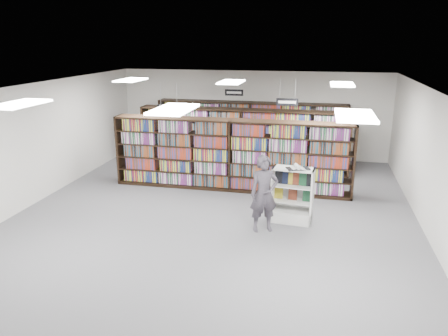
% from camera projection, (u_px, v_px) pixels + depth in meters
% --- Properties ---
extents(floor, '(12.00, 12.00, 0.00)m').
position_uv_depth(floor, '(215.00, 214.00, 11.19)').
color(floor, '#48484C').
rests_on(floor, ground).
extents(ceiling, '(10.00, 12.00, 0.10)m').
position_uv_depth(ceiling, '(214.00, 88.00, 10.27)').
color(ceiling, white).
rests_on(ceiling, wall_back).
extents(wall_back, '(10.00, 0.10, 3.20)m').
position_uv_depth(wall_back, '(252.00, 114.00, 16.35)').
color(wall_back, silver).
rests_on(wall_back, ground).
extents(wall_front, '(10.00, 0.10, 3.20)m').
position_uv_depth(wall_front, '(96.00, 281.00, 5.11)').
color(wall_front, silver).
rests_on(wall_front, ground).
extents(wall_left, '(0.10, 12.00, 3.20)m').
position_uv_depth(wall_left, '(35.00, 144.00, 11.75)').
color(wall_left, silver).
rests_on(wall_left, ground).
extents(wall_right, '(0.10, 12.00, 3.20)m').
position_uv_depth(wall_right, '(433.00, 166.00, 9.71)').
color(wall_right, silver).
rests_on(wall_right, ground).
extents(bookshelf_row_near, '(7.00, 0.60, 2.10)m').
position_uv_depth(bookshelf_row_near, '(231.00, 155.00, 12.76)').
color(bookshelf_row_near, black).
rests_on(bookshelf_row_near, floor).
extents(bookshelf_row_mid, '(7.00, 0.60, 2.10)m').
position_uv_depth(bookshelf_row_mid, '(243.00, 140.00, 14.63)').
color(bookshelf_row_mid, black).
rests_on(bookshelf_row_mid, floor).
extents(bookshelf_row_far, '(7.00, 0.60, 2.10)m').
position_uv_depth(bookshelf_row_far, '(251.00, 130.00, 16.22)').
color(bookshelf_row_far, black).
rests_on(bookshelf_row_far, floor).
extents(aisle_sign_left, '(0.65, 0.02, 0.80)m').
position_uv_depth(aisle_sign_left, '(169.00, 108.00, 11.71)').
color(aisle_sign_left, '#B2B2B7').
rests_on(aisle_sign_left, ceiling).
extents(aisle_sign_right, '(0.65, 0.02, 0.80)m').
position_uv_depth(aisle_sign_right, '(287.00, 101.00, 12.97)').
color(aisle_sign_right, '#B2B2B7').
rests_on(aisle_sign_right, ceiling).
extents(aisle_sign_center, '(0.65, 0.02, 0.80)m').
position_uv_depth(aisle_sign_center, '(234.00, 92.00, 15.25)').
color(aisle_sign_center, '#B2B2B7').
rests_on(aisle_sign_center, ceiling).
extents(troffer_front_left, '(0.60, 1.20, 0.04)m').
position_uv_depth(troffer_front_left, '(20.00, 104.00, 8.09)').
color(troffer_front_left, white).
rests_on(troffer_front_left, ceiling).
extents(troffer_front_center, '(0.60, 1.20, 0.04)m').
position_uv_depth(troffer_front_center, '(174.00, 109.00, 7.48)').
color(troffer_front_center, white).
rests_on(troffer_front_center, ceiling).
extents(troffer_front_right, '(0.60, 1.20, 0.04)m').
position_uv_depth(troffer_front_right, '(355.00, 116.00, 6.86)').
color(troffer_front_right, white).
rests_on(troffer_front_right, ceiling).
extents(troffer_back_left, '(0.60, 1.20, 0.04)m').
position_uv_depth(troffer_back_left, '(131.00, 80.00, 12.77)').
color(troffer_back_left, white).
rests_on(troffer_back_left, ceiling).
extents(troffer_back_center, '(0.60, 1.20, 0.04)m').
position_uv_depth(troffer_back_center, '(231.00, 82.00, 12.16)').
color(troffer_back_center, white).
rests_on(troffer_back_center, ceiling).
extents(troffer_back_right, '(0.60, 1.20, 0.04)m').
position_uv_depth(troffer_back_right, '(342.00, 84.00, 11.54)').
color(troffer_back_right, white).
rests_on(troffer_back_right, ceiling).
extents(endcap_display, '(1.02, 0.58, 1.37)m').
position_uv_depth(endcap_display, '(292.00, 203.00, 10.64)').
color(endcap_display, silver).
rests_on(endcap_display, floor).
extents(open_book, '(0.62, 0.48, 0.12)m').
position_uv_depth(open_book, '(298.00, 168.00, 10.29)').
color(open_book, black).
rests_on(open_book, endcap_display).
extents(shopper, '(0.78, 0.65, 1.81)m').
position_uv_depth(shopper, '(264.00, 194.00, 10.00)').
color(shopper, '#453F49').
rests_on(shopper, floor).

